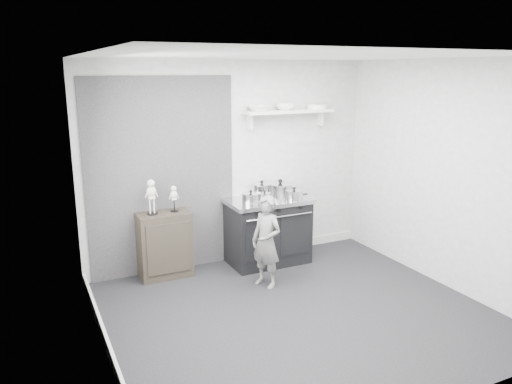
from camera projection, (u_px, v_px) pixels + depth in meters
ground at (297, 313)px, 5.41m from camera, size 4.00×4.00×0.00m
room_shell at (286, 163)px, 5.11m from camera, size 4.02×3.62×2.71m
wall_shelf at (289, 112)px, 6.73m from camera, size 1.30×0.26×0.24m
stove at (268, 230)px, 6.76m from camera, size 1.11×0.69×0.89m
side_cabinet at (164, 245)px, 6.29m from camera, size 0.64×0.38×0.84m
child at (266, 242)px, 5.97m from camera, size 0.41×0.48×1.12m
pot_front_left at (251, 198)px, 6.42m from camera, size 0.32×0.23×0.17m
pot_back_left at (262, 190)px, 6.75m from camera, size 0.36×0.27×0.23m
pot_back_right at (280, 189)px, 6.82m from camera, size 0.43×0.34×0.23m
pot_front_right at (294, 195)px, 6.58m from camera, size 0.33×0.24×0.17m
pot_front_center at (265, 198)px, 6.42m from camera, size 0.25×0.17×0.16m
skeleton_full at (151, 194)px, 6.08m from camera, size 0.14×0.09×0.50m
skeleton_torso at (174, 197)px, 6.21m from camera, size 0.11×0.07×0.38m
bowl_large at (259, 108)px, 6.52m from camera, size 0.29×0.29×0.07m
bowl_small at (285, 107)px, 6.68m from camera, size 0.26×0.26×0.08m
plate_stack at (317, 107)px, 6.90m from camera, size 0.27×0.27×0.06m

